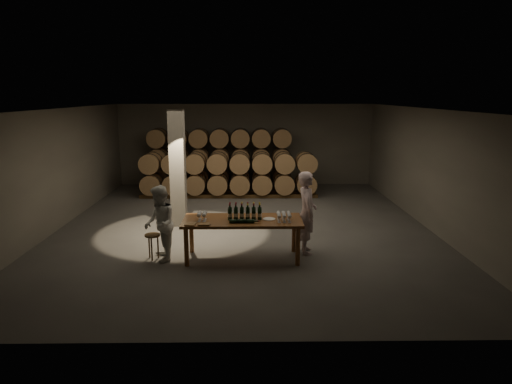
{
  "coord_description": "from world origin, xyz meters",
  "views": [
    {
      "loc": [
        0.16,
        -12.11,
        3.58
      ],
      "look_at": [
        0.33,
        -0.6,
        1.1
      ],
      "focal_mm": 32.0,
      "sensor_mm": 36.0,
      "label": 1
    }
  ],
  "objects_px": {
    "bottle_cluster": "(245,213)",
    "person_woman": "(160,224)",
    "person_man": "(307,213)",
    "plate": "(269,219)",
    "stool": "(153,239)",
    "notebook_near": "(204,224)",
    "tasting_table": "(242,224)"
  },
  "relations": [
    {
      "from": "notebook_near",
      "to": "bottle_cluster",
      "type": "bearing_deg",
      "value": 27.43
    },
    {
      "from": "tasting_table",
      "to": "plate",
      "type": "bearing_deg",
      "value": -0.8
    },
    {
      "from": "bottle_cluster",
      "to": "person_woman",
      "type": "bearing_deg",
      "value": -175.91
    },
    {
      "from": "stool",
      "to": "person_man",
      "type": "height_order",
      "value": "person_man"
    },
    {
      "from": "bottle_cluster",
      "to": "person_woman",
      "type": "relative_size",
      "value": 0.44
    },
    {
      "from": "tasting_table",
      "to": "person_woman",
      "type": "height_order",
      "value": "person_woman"
    },
    {
      "from": "tasting_table",
      "to": "plate",
      "type": "relative_size",
      "value": 9.62
    },
    {
      "from": "stool",
      "to": "person_man",
      "type": "xyz_separation_m",
      "value": [
        3.44,
        0.37,
        0.49
      ]
    },
    {
      "from": "person_woman",
      "to": "plate",
      "type": "bearing_deg",
      "value": 75.49
    },
    {
      "from": "tasting_table",
      "to": "person_man",
      "type": "bearing_deg",
      "value": 14.42
    },
    {
      "from": "tasting_table",
      "to": "person_woman",
      "type": "distance_m",
      "value": 1.79
    },
    {
      "from": "bottle_cluster",
      "to": "plate",
      "type": "relative_size",
      "value": 2.73
    },
    {
      "from": "plate",
      "to": "stool",
      "type": "relative_size",
      "value": 0.48
    },
    {
      "from": "notebook_near",
      "to": "stool",
      "type": "height_order",
      "value": "notebook_near"
    },
    {
      "from": "bottle_cluster",
      "to": "person_woman",
      "type": "xyz_separation_m",
      "value": [
        -1.84,
        -0.13,
        -0.19
      ]
    },
    {
      "from": "notebook_near",
      "to": "person_man",
      "type": "distance_m",
      "value": 2.39
    },
    {
      "from": "tasting_table",
      "to": "notebook_near",
      "type": "relative_size",
      "value": 10.91
    },
    {
      "from": "bottle_cluster",
      "to": "person_man",
      "type": "distance_m",
      "value": 1.45
    },
    {
      "from": "person_man",
      "to": "person_woman",
      "type": "distance_m",
      "value": 3.28
    },
    {
      "from": "bottle_cluster",
      "to": "tasting_table",
      "type": "bearing_deg",
      "value": -147.01
    },
    {
      "from": "plate",
      "to": "stool",
      "type": "bearing_deg",
      "value": 179.68
    },
    {
      "from": "person_man",
      "to": "person_woman",
      "type": "xyz_separation_m",
      "value": [
        -3.24,
        -0.47,
        -0.11
      ]
    },
    {
      "from": "stool",
      "to": "person_man",
      "type": "distance_m",
      "value": 3.49
    },
    {
      "from": "tasting_table",
      "to": "stool",
      "type": "distance_m",
      "value": 2.01
    },
    {
      "from": "notebook_near",
      "to": "person_woman",
      "type": "relative_size",
      "value": 0.14
    },
    {
      "from": "bottle_cluster",
      "to": "notebook_near",
      "type": "relative_size",
      "value": 3.1
    },
    {
      "from": "tasting_table",
      "to": "person_woman",
      "type": "relative_size",
      "value": 1.56
    },
    {
      "from": "person_woman",
      "to": "bottle_cluster",
      "type": "bearing_deg",
      "value": 77.42
    },
    {
      "from": "notebook_near",
      "to": "person_man",
      "type": "xyz_separation_m",
      "value": [
        2.25,
        0.8,
        0.03
      ]
    },
    {
      "from": "bottle_cluster",
      "to": "notebook_near",
      "type": "xyz_separation_m",
      "value": [
        -0.85,
        -0.46,
        -0.11
      ]
    },
    {
      "from": "plate",
      "to": "person_woman",
      "type": "xyz_separation_m",
      "value": [
        -2.37,
        -0.09,
        -0.07
      ]
    },
    {
      "from": "tasting_table",
      "to": "person_man",
      "type": "relative_size",
      "value": 1.37
    }
  ]
}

